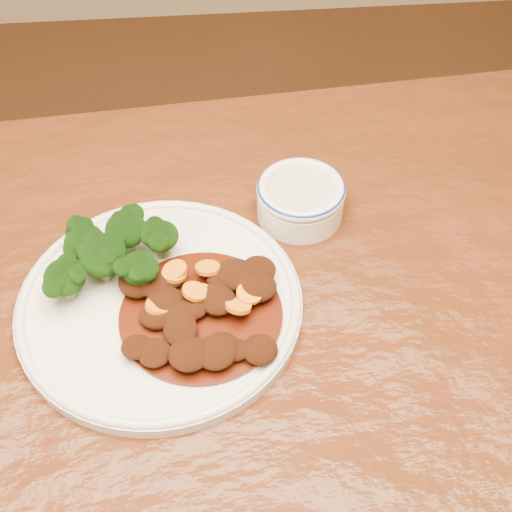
{
  "coord_description": "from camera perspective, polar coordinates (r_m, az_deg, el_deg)",
  "views": [
    {
      "loc": [
        0.0,
        -0.39,
        1.37
      ],
      "look_at": [
        0.05,
        0.13,
        0.77
      ],
      "focal_mm": 50.0,
      "sensor_mm": 36.0,
      "label": 1
    }
  ],
  "objects": [
    {
      "name": "dining_table",
      "position": [
        0.8,
        -2.65,
        -12.21
      ],
      "size": [
        1.57,
        1.02,
        0.75
      ],
      "rotation": [
        0.0,
        0.0,
        0.08
      ],
      "color": "#501E0E",
      "rests_on": "ground"
    },
    {
      "name": "dinner_plate",
      "position": [
        0.77,
        -7.71,
        -3.77
      ],
      "size": [
        0.31,
        0.31,
        0.02
      ],
      "rotation": [
        0.0,
        0.0,
        0.11
      ],
      "color": "silver",
      "rests_on": "dining_table"
    },
    {
      "name": "dip_bowl",
      "position": [
        0.85,
        3.58,
        4.66
      ],
      "size": [
        0.11,
        0.11,
        0.05
      ],
      "rotation": [
        0.0,
        0.0,
        -0.21
      ],
      "color": "white",
      "rests_on": "dining_table"
    },
    {
      "name": "mince_stew",
      "position": [
        0.74,
        -4.67,
        -4.22
      ],
      "size": [
        0.17,
        0.17,
        0.03
      ],
      "color": "#461307",
      "rests_on": "dinner_plate"
    },
    {
      "name": "broccoli_florets",
      "position": [
        0.78,
        -11.68,
        0.28
      ],
      "size": [
        0.14,
        0.11,
        0.05
      ],
      "color": "olive",
      "rests_on": "dinner_plate"
    }
  ]
}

